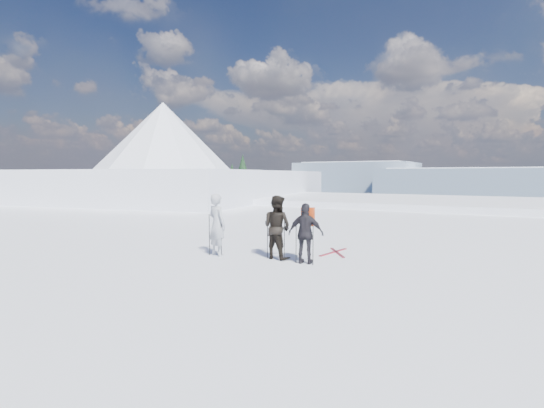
{
  "coord_description": "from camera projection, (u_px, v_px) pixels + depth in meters",
  "views": [
    {
      "loc": [
        4.74,
        -8.15,
        2.61
      ],
      "look_at": [
        -1.79,
        3.0,
        1.7
      ],
      "focal_mm": 28.0,
      "sensor_mm": 36.0,
      "label": 1
    }
  ],
  "objects": [
    {
      "name": "backpack",
      "position": [
        308.0,
        194.0,
        12.51
      ],
      "size": [
        0.42,
        0.29,
        0.54
      ],
      "primitive_type": "cube",
      "rotation": [
        0.0,
        0.0,
        3.36
      ],
      "color": "#BC3A11",
      "rests_on": "skier_pack"
    },
    {
      "name": "lake_basin",
      "position": [
        451.0,
        282.0,
        35.87
      ],
      "size": [
        820.0,
        820.0,
        71.62
      ],
      "color": "white",
      "rests_on": "ground"
    },
    {
      "name": "ski_poles",
      "position": [
        263.0,
        240.0,
        12.98
      ],
      "size": [
        3.56,
        0.6,
        1.33
      ],
      "color": "black",
      "rests_on": "ground"
    },
    {
      "name": "near_ridge",
      "position": [
        202.0,
        228.0,
        48.47
      ],
      "size": [
        31.37,
        35.68,
        25.62
      ],
      "color": "white",
      "rests_on": "ground"
    },
    {
      "name": "skier_pack",
      "position": [
        306.0,
        234.0,
        12.35
      ],
      "size": [
        1.11,
        0.65,
        1.77
      ],
      "primitive_type": "imported",
      "rotation": [
        0.0,
        0.0,
        3.36
      ],
      "color": "black",
      "rests_on": "ground"
    },
    {
      "name": "skier_dark",
      "position": [
        277.0,
        227.0,
        13.08
      ],
      "size": [
        1.06,
        0.88,
        1.97
      ],
      "primitive_type": "imported",
      "rotation": [
        0.0,
        0.0,
        2.99
      ],
      "color": "black",
      "rests_on": "ground"
    },
    {
      "name": "skier_grey",
      "position": [
        217.0,
        225.0,
        13.6
      ],
      "size": [
        0.84,
        0.67,
        1.99
      ],
      "primitive_type": "imported",
      "rotation": [
        0.0,
        0.0,
        2.84
      ],
      "color": "#9A9EA8",
      "rests_on": "ground"
    },
    {
      "name": "skis_loose",
      "position": [
        335.0,
        252.0,
        14.11
      ],
      "size": [
        1.05,
        1.7,
        0.03
      ],
      "color": "black",
      "rests_on": "ground"
    }
  ]
}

